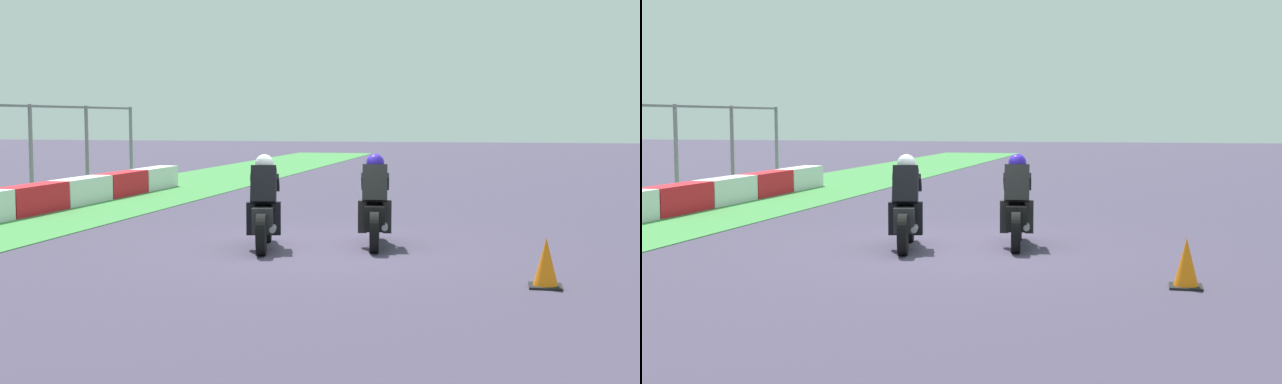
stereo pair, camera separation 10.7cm
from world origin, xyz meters
The scene contains 4 objects.
ground_plane centered at (0.00, 0.00, 0.00)m, with size 120.00×120.00×0.00m, color #413850.
rider_lane_a centered at (0.32, -0.86, 0.62)m, with size 2.04×0.59×1.51m.
rider_lane_b centered at (-0.31, 0.83, 0.62)m, with size 2.02×0.65×1.51m.
traffic_cone centered at (-2.59, -3.44, 0.29)m, with size 0.40×0.40×0.62m.
Camera 1 is at (-13.32, -2.94, 2.10)m, focal length 47.70 mm.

